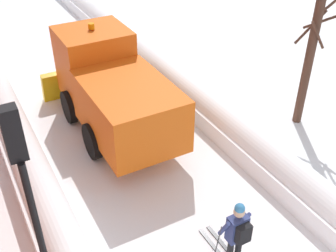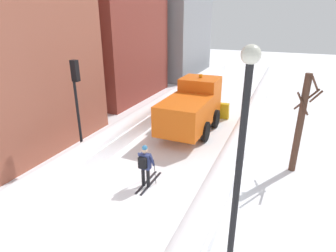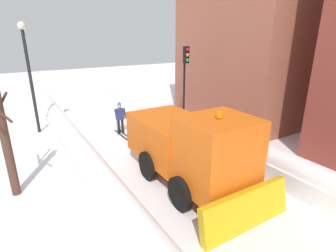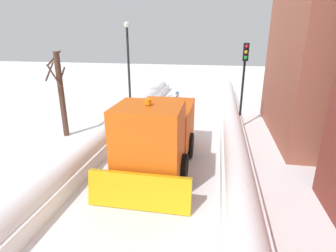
% 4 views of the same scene
% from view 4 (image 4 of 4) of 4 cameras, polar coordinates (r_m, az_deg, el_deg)
% --- Properties ---
extents(ground_plane, '(80.00, 80.00, 0.00)m').
position_cam_4_polar(ground_plane, '(9.17, -4.84, -14.83)').
color(ground_plane, white).
extents(snowbank_left, '(1.10, 36.00, 1.19)m').
position_cam_4_polar(snowbank_left, '(8.67, 14.96, -13.38)').
color(snowbank_left, white).
rests_on(snowbank_left, ground).
extents(snowbank_right, '(1.10, 36.00, 1.01)m').
position_cam_4_polar(snowbank_right, '(10.06, -21.75, -10.09)').
color(snowbank_right, white).
rests_on(snowbank_right, ground).
extents(plow_truck, '(3.20, 5.98, 3.12)m').
position_cam_4_polar(plow_truck, '(10.43, -2.14, -1.33)').
color(plow_truck, orange).
rests_on(plow_truck, ground).
extents(skier, '(0.62, 1.80, 1.81)m').
position_cam_4_polar(skier, '(16.49, 1.94, 4.60)').
color(skier, black).
rests_on(skier, ground).
extents(traffic_light_pole, '(0.28, 0.42, 4.65)m').
position_cam_4_polar(traffic_light_pole, '(15.11, 15.85, 11.26)').
color(traffic_light_pole, black).
rests_on(traffic_light_pole, ground).
extents(street_lamp, '(0.40, 0.40, 5.88)m').
position_cam_4_polar(street_lamp, '(19.52, -8.45, 14.58)').
color(street_lamp, black).
rests_on(street_lamp, ground).
extents(bare_tree_near, '(0.89, 1.27, 4.32)m').
position_cam_4_polar(bare_tree_near, '(14.64, -21.74, 6.42)').
color(bare_tree_near, '#4D3125').
rests_on(bare_tree_near, ground).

